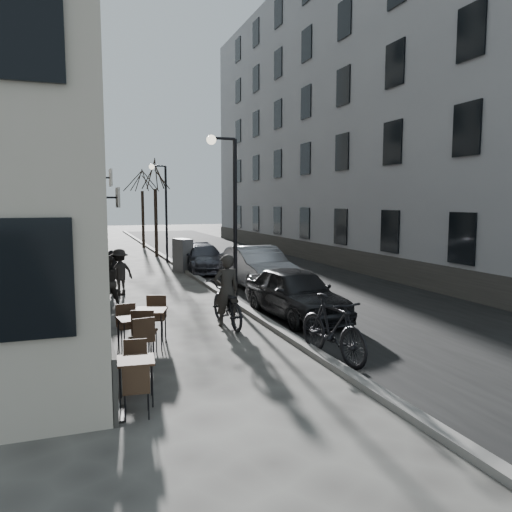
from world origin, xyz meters
TOP-DOWN VIEW (x-y plane):
  - ground at (0.00, 0.00)m, footprint 120.00×120.00m
  - road at (3.85, 16.00)m, footprint 7.30×60.00m
  - kerb at (0.20, 16.00)m, footprint 0.25×60.00m
  - building_left at (-6.00, 16.50)m, footprint 4.00×35.00m
  - building_right at (9.50, 16.50)m, footprint 4.00×35.00m
  - streetlamp_near at (-0.17, 6.00)m, footprint 0.90×0.28m
  - streetlamp_far at (-0.17, 18.00)m, footprint 0.90×0.28m
  - tree_near at (-0.10, 21.00)m, footprint 2.40×2.40m
  - tree_far at (-0.10, 27.00)m, footprint 2.40×2.40m
  - bistro_set_a at (-3.59, -0.18)m, footprint 0.64×1.47m
  - bistro_set_b at (-3.34, 2.41)m, footprint 0.73×1.63m
  - bistro_set_c at (-2.95, 2.85)m, footprint 0.97×1.75m
  - sign_board at (-4.01, -0.56)m, footprint 0.43×0.63m
  - utility_cabinet at (0.10, 14.36)m, footprint 0.83×1.12m
  - bicycle at (-0.83, 4.11)m, footprint 0.84×2.19m
  - cyclist_rider at (-0.83, 4.11)m, footprint 0.69×0.47m
  - pedestrian_near at (-3.60, 7.34)m, footprint 0.88×0.75m
  - pedestrian_mid at (-3.08, 9.40)m, footprint 1.19×1.03m
  - pedestrian_far at (-3.31, 10.09)m, footprint 0.89×0.86m
  - car_near at (1.22, 4.33)m, footprint 1.92×4.20m
  - car_mid at (1.86, 9.20)m, footprint 1.74×4.68m
  - car_far at (1.00, 14.12)m, footprint 1.80×4.25m
  - moped at (0.39, 0.70)m, footprint 0.91×2.25m

SIDE VIEW (x-z plane):
  - ground at x=0.00m, z-range 0.00..0.00m
  - road at x=3.85m, z-range 0.00..0.00m
  - kerb at x=0.20m, z-range 0.00..0.12m
  - sign_board at x=-4.01m, z-range -0.10..0.93m
  - bistro_set_a at x=-3.59m, z-range 0.01..0.86m
  - bistro_set_b at x=-3.34m, z-range 0.01..0.95m
  - bistro_set_c at x=-2.95m, z-range 0.01..1.01m
  - bicycle at x=-0.83m, z-range 0.00..1.14m
  - car_far at x=1.00m, z-range 0.00..1.22m
  - moped at x=0.39m, z-range 0.00..1.31m
  - car_near at x=1.22m, z-range 0.00..1.39m
  - pedestrian_far at x=-3.31m, z-range 0.00..1.49m
  - utility_cabinet at x=0.10m, z-range 0.00..1.51m
  - car_mid at x=1.86m, z-range 0.00..1.53m
  - pedestrian_mid at x=-3.08m, z-range 0.00..1.59m
  - pedestrian_near at x=-3.60m, z-range 0.00..1.60m
  - cyclist_rider at x=-0.83m, z-range 0.00..1.86m
  - streetlamp_near at x=-0.17m, z-range 0.62..5.71m
  - streetlamp_far at x=-0.17m, z-range 0.62..5.71m
  - tree_near at x=-0.10m, z-range 1.81..7.51m
  - tree_far at x=-0.10m, z-range 1.81..7.51m
  - building_left at x=-6.00m, z-range 0.00..16.00m
  - building_right at x=9.50m, z-range 0.00..16.00m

